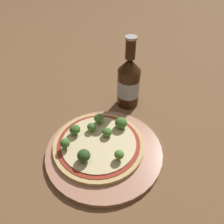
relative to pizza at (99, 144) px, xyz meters
The scene contains 12 objects.
ground_plane 0.03m from the pizza, ahead, with size 3.00×3.00×0.00m, color brown.
plate 0.02m from the pizza, 38.96° to the right, with size 0.29×0.29×0.01m.
pizza is the anchor object (origin of this frame).
broccoli_floret_0 0.07m from the pizza, 123.20° to the right, with size 0.03×0.03×0.03m.
broccoli_floret_1 0.07m from the pizza, 150.87° to the left, with size 0.03×0.03×0.03m.
broccoli_floret_2 0.04m from the pizza, 41.17° to the left, with size 0.03×0.03×0.02m.
broccoli_floret_3 0.07m from the pizza, 48.58° to the right, with size 0.02×0.02×0.03m.
broccoli_floret_4 0.05m from the pizza, 112.69° to the left, with size 0.02×0.02×0.02m.
broccoli_floret_5 0.08m from the pizza, 88.86° to the left, with size 0.03×0.03×0.03m.
broccoli_floret_6 0.08m from the pizza, behind, with size 0.02×0.02×0.03m.
broccoli_floret_7 0.08m from the pizza, 40.69° to the left, with size 0.03×0.03×0.03m.
beer_bottle 0.22m from the pizza, 63.30° to the left, with size 0.07×0.07×0.22m.
Camera 1 is at (-0.01, -0.36, 0.44)m, focal length 35.00 mm.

